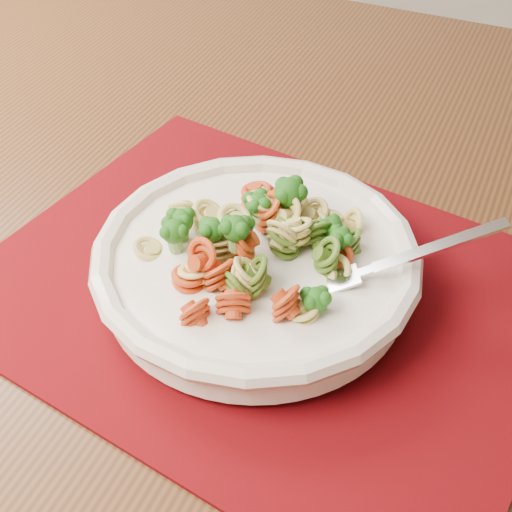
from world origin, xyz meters
The scene contains 5 objects.
dining_table centered at (0.52, 0.56, 0.69)m, with size 1.69×1.31×0.79m.
placemat centered at (0.57, 0.41, 0.79)m, with size 0.49×0.38×0.00m, color #540403.
pasta_bowl centered at (0.56, 0.41, 0.82)m, with size 0.28×0.28×0.05m.
pasta_broccoli_heap centered at (0.56, 0.41, 0.83)m, with size 0.24×0.24×0.06m, color tan, non-canonical shape.
fork centered at (0.64, 0.43, 0.83)m, with size 0.19×0.02×0.01m, color silver, non-canonical shape.
Camera 1 is at (0.84, 0.06, 1.23)m, focal length 50.00 mm.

